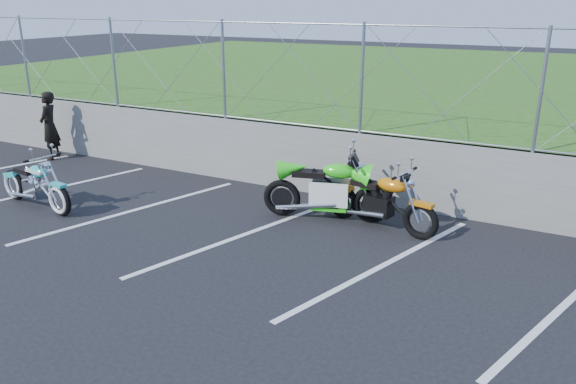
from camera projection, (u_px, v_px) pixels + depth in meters
The scene contains 9 objects.
ground at pixel (210, 258), 8.40m from camera, with size 90.00×90.00×0.00m, color black.
retaining_wall at pixel (311, 160), 11.13m from camera, with size 30.00×0.22×1.30m, color slate.
grass_field at pixel (434, 91), 19.51m from camera, with size 30.00×20.00×1.30m, color #285316.
chain_link_fence at pixel (312, 76), 10.59m from camera, with size 28.00×0.03×2.00m.
parking_lines at pixel (311, 248), 8.71m from camera, with size 18.29×4.31×0.01m.
cruiser_turquoise at pixel (36, 186), 10.30m from camera, with size 2.08×0.66×1.04m.
naked_orange at pixel (381, 203), 9.35m from camera, with size 2.11×0.71×1.06m.
sportbike_green at pixel (328, 192), 9.73m from camera, with size 2.21×0.86×1.17m.
person_standing at pixel (49, 126), 13.40m from camera, with size 0.59×0.39×1.63m, color black.
Camera 1 is at (4.58, -6.22, 3.66)m, focal length 35.00 mm.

